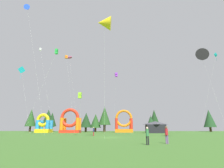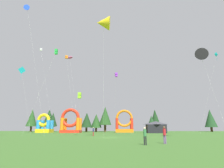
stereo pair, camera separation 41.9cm
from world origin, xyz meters
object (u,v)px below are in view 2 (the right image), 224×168
object	(u,v)px
kite_green_box	(56,52)
festival_tent	(156,127)
kite_pink_parafoil	(70,58)
person_near_camera	(145,134)
kite_yellow_delta	(103,23)
kite_cyan_diamond	(22,71)
kite_blue_delta	(27,9)
kite_purple_box	(116,75)
inflatable_blue_arch	(45,126)
person_left_edge	(164,133)
kite_teal_diamond	(216,56)
kite_white_box	(41,50)
inflatable_red_slide	(124,124)
kite_orange_box	(66,57)
kite_black_delta	(201,56)
inflatable_orange_dome	(71,123)
person_midfield	(93,131)
kite_lime_box	(80,95)

from	to	relation	value
kite_green_box	festival_tent	xyz separation A→B (m)	(25.13, 23.29, -15.78)
kite_pink_parafoil	person_near_camera	bearing A→B (deg)	-65.29
kite_yellow_delta	kite_cyan_diamond	bearing A→B (deg)	142.30
kite_blue_delta	festival_tent	distance (m)	47.51
kite_blue_delta	person_near_camera	size ratio (longest dim) A/B	15.75
kite_purple_box	inflatable_blue_arch	xyz separation A→B (m)	(-24.72, 15.18, -13.33)
person_left_edge	kite_pink_parafoil	bearing A→B (deg)	157.59
kite_green_box	kite_teal_diamond	size ratio (longest dim) A/B	0.89
person_left_edge	inflatable_blue_arch	size ratio (longest dim) A/B	0.29
kite_purple_box	kite_white_box	xyz separation A→B (m)	(-25.98, 9.73, 12.00)
kite_purple_box	kite_green_box	world-z (taller)	kite_green_box
person_left_edge	inflatable_red_slide	distance (m)	46.12
kite_white_box	festival_tent	world-z (taller)	kite_white_box
festival_tent	kite_cyan_diamond	bearing A→B (deg)	-157.56
inflatable_blue_arch	kite_orange_box	bearing A→B (deg)	-51.52
kite_cyan_diamond	kite_black_delta	xyz separation A→B (m)	(39.07, -15.09, -2.57)
kite_purple_box	inflatable_orange_dome	bearing A→B (deg)	139.05
kite_pink_parafoil	kite_white_box	xyz separation A→B (m)	(-8.41, -6.45, 0.41)
kite_blue_delta	kite_teal_diamond	world-z (taller)	kite_blue_delta
kite_green_box	person_near_camera	distance (m)	28.90
kite_green_box	kite_yellow_delta	bearing A→B (deg)	-40.61
kite_purple_box	kite_black_delta	bearing A→B (deg)	-51.81
kite_white_box	kite_blue_delta	bearing A→B (deg)	-73.57
kite_teal_diamond	kite_orange_box	bearing A→B (deg)	172.21
kite_black_delta	person_midfield	xyz separation A→B (m)	(-19.31, 9.87, -12.43)
kite_cyan_diamond	kite_yellow_delta	xyz separation A→B (m)	(22.67, -17.52, 2.47)
kite_purple_box	kite_black_delta	world-z (taller)	kite_purple_box
person_midfield	kite_green_box	bearing A→B (deg)	79.44
kite_pink_parafoil	person_left_edge	size ratio (longest dim) A/B	15.32
person_midfield	inflatable_orange_dome	world-z (taller)	inflatable_orange_dome
kite_cyan_diamond	kite_white_box	xyz separation A→B (m)	(-1.46, 13.13, 11.59)
kite_green_box	kite_teal_diamond	distance (m)	39.73
kite_cyan_diamond	kite_lime_box	bearing A→B (deg)	-21.38
kite_purple_box	person_left_edge	xyz separation A→B (m)	(5.48, -27.43, -14.55)
inflatable_blue_arch	kite_yellow_delta	bearing A→B (deg)	-57.65
kite_pink_parafoil	kite_purple_box	world-z (taller)	kite_pink_parafoil
inflatable_blue_arch	festival_tent	size ratio (longest dim) A/B	1.09
kite_purple_box	person_left_edge	world-z (taller)	kite_purple_box
person_midfield	inflatable_red_slide	xyz separation A→B (m)	(7.31, 27.18, 1.83)
kite_green_box	person_near_camera	bearing A→B (deg)	-47.37
kite_yellow_delta	person_near_camera	distance (m)	19.87
kite_cyan_diamond	kite_yellow_delta	world-z (taller)	kite_yellow_delta
kite_orange_box	festival_tent	size ratio (longest dim) A/B	3.85
inflatable_orange_dome	festival_tent	world-z (taller)	inflatable_orange_dome
kite_black_delta	person_midfield	world-z (taller)	kite_black_delta
kite_yellow_delta	inflatable_orange_dome	world-z (taller)	kite_yellow_delta
kite_pink_parafoil	kite_yellow_delta	world-z (taller)	kite_pink_parafoil
kite_teal_diamond	kite_black_delta	distance (m)	20.29
kite_orange_box	kite_black_delta	size ratio (longest dim) A/B	1.55
person_near_camera	inflatable_blue_arch	xyz separation A→B (m)	(-27.90, 44.09, 1.27)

